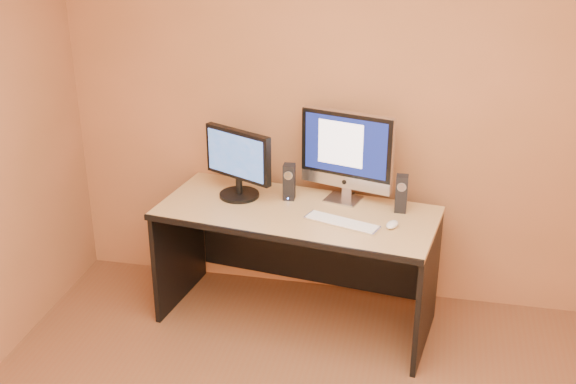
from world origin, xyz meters
TOP-DOWN VIEW (x-y plane):
  - walls at (0.00, 0.00)m, footprint 4.00×4.00m
  - desk at (-0.40, 1.53)m, footprint 1.75×0.95m
  - imac at (-0.14, 1.75)m, footprint 0.63×0.37m
  - second_monitor at (-0.79, 1.67)m, footprint 0.56×0.44m
  - speaker_left at (-0.48, 1.70)m, footprint 0.07×0.08m
  - speaker_right at (0.21, 1.66)m, footprint 0.07×0.08m
  - keyboard at (-0.10, 1.41)m, footprint 0.46×0.26m
  - mouse at (0.18, 1.43)m, footprint 0.09×0.12m
  - cable_a at (-0.11, 1.82)m, footprint 0.03×0.23m
  - cable_b at (-0.15, 1.80)m, footprint 0.14×0.14m

SIDE VIEW (x-z plane):
  - desk at x=-0.40m, z-range 0.00..0.77m
  - cable_a at x=-0.11m, z-range 0.77..0.78m
  - cable_b at x=-0.15m, z-range 0.77..0.78m
  - keyboard at x=-0.10m, z-range 0.77..0.79m
  - mouse at x=0.18m, z-range 0.77..0.81m
  - speaker_left at x=-0.48m, z-range 0.77..1.00m
  - speaker_right at x=0.21m, z-range 0.77..1.00m
  - second_monitor at x=-0.79m, z-range 0.77..1.21m
  - imac at x=-0.14m, z-range 0.77..1.34m
  - walls at x=0.00m, z-range 0.00..2.60m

